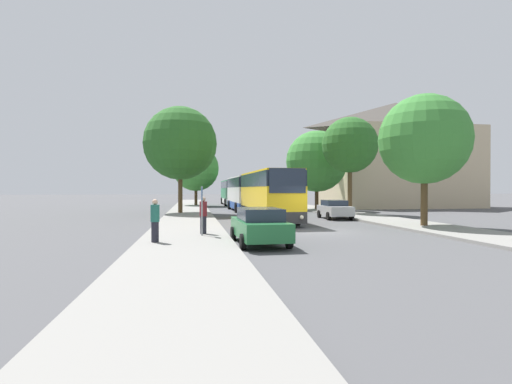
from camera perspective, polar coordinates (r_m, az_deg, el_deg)
name	(u,v)px	position (r m, az deg, el deg)	size (l,w,h in m)	color
ground_plane	(317,232)	(21.99, 8.77, -5.62)	(300.00, 300.00, 0.00)	#4C4C4F
sidewalk_left	(187,233)	(20.93, -9.88, -5.72)	(4.00, 120.00, 0.15)	gray
sidewalk_right	(435,228)	(25.03, 24.26, -4.74)	(4.00, 120.00, 0.15)	gray
building_right_background	(396,155)	(54.62, 19.35, 5.04)	(17.58, 11.76, 13.43)	#C6B28E
bus_front	(268,195)	(28.47, 1.76, -0.42)	(2.84, 11.07, 3.55)	#2D2D2D
bus_middle	(245,193)	(42.28, -1.63, -0.12)	(2.98, 11.11, 3.57)	#2D519E
bus_rear	(232,192)	(57.80, -3.43, 0.00)	(2.81, 11.99, 3.50)	silver
parked_car_left_curb	(259,225)	(16.75, 0.48, -4.79)	(2.11, 4.67, 1.52)	#236B38
parked_car_right_near	(335,209)	(31.46, 11.17, -2.39)	(2.13, 4.20, 1.45)	#B7B7BC
parked_car_right_far	(280,201)	(50.00, 3.48, -1.32)	(2.06, 4.45, 1.49)	slate
bus_stop_sign	(202,205)	(18.77, -7.74, -1.82)	(0.08, 0.45, 2.29)	gray
pedestrian_waiting_near	(155,220)	(16.79, -14.23, -3.96)	(0.36, 0.36, 1.75)	#23232D
pedestrian_waiting_far	(203,215)	(19.51, -7.54, -3.28)	(0.36, 0.36, 1.79)	#23232D
tree_left_near	(180,143)	(37.45, -10.77, 6.84)	(6.71, 6.71, 9.71)	#513D23
tree_left_far	(196,168)	(54.34, -8.58, 3.37)	(6.15, 6.15, 8.03)	#47331E
tree_right_near	(350,145)	(37.42, 13.27, 6.53)	(5.06, 5.06, 8.69)	#513D23
tree_right_mid	(424,139)	(25.88, 22.92, 6.94)	(5.32, 5.32, 7.79)	#513D23
tree_right_far	(317,161)	(43.31, 8.67, 4.35)	(6.56, 6.56, 8.41)	#47331E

